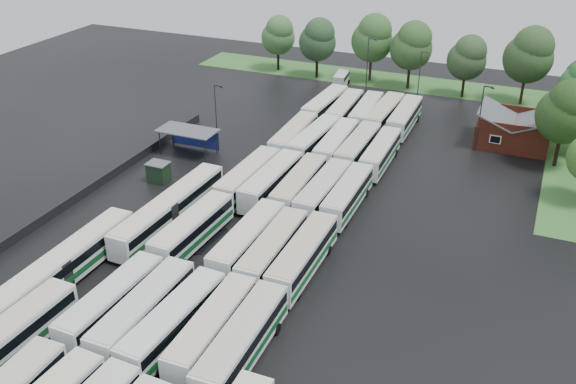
% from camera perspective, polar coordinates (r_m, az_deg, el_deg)
% --- Properties ---
extents(ground, '(160.00, 160.00, 0.00)m').
position_cam_1_polar(ground, '(67.00, -5.65, -5.98)').
color(ground, black).
rests_on(ground, ground).
extents(brick_building, '(10.07, 8.60, 5.39)m').
position_cam_1_polar(brick_building, '(97.81, 19.37, 5.03)').
color(brick_building, maroon).
rests_on(brick_building, ground).
extents(wash_shed, '(8.20, 4.20, 3.58)m').
position_cam_1_polar(wash_shed, '(90.27, -8.78, 5.23)').
color(wash_shed, '#2D2D30').
rests_on(wash_shed, ground).
extents(utility_hut, '(2.70, 2.20, 2.62)m').
position_cam_1_polar(utility_hut, '(83.29, -11.43, 1.75)').
color(utility_hut, black).
rests_on(utility_hut, ground).
extents(grass_strip_north, '(80.00, 10.00, 0.01)m').
position_cam_1_polar(grass_strip_north, '(121.89, 9.94, 9.61)').
color(grass_strip_north, '#366D2A').
rests_on(grass_strip_north, ground).
extents(west_fence, '(0.10, 50.00, 1.20)m').
position_cam_1_polar(west_fence, '(83.74, -16.53, 0.70)').
color(west_fence, '#2D2D30').
rests_on(west_fence, ground).
extents(bus_r1c0, '(2.96, 12.46, 3.45)m').
position_cam_1_polar(bus_r1c0, '(59.83, -15.38, -9.40)').
color(bus_r1c0, white).
rests_on(bus_r1c0, ground).
extents(bus_r1c1, '(2.75, 12.87, 3.58)m').
position_cam_1_polar(bus_r1c1, '(57.98, -12.73, -10.28)').
color(bus_r1c1, white).
rests_on(bus_r1c1, ground).
extents(bus_r1c2, '(3.30, 12.82, 3.54)m').
position_cam_1_polar(bus_r1c2, '(56.33, -10.12, -11.31)').
color(bus_r1c2, white).
rests_on(bus_r1c2, ground).
extents(bus_r1c3, '(2.93, 12.48, 3.46)m').
position_cam_1_polar(bus_r1c3, '(55.28, -6.75, -11.95)').
color(bus_r1c3, white).
rests_on(bus_r1c3, ground).
extents(bus_r1c4, '(3.02, 13.07, 3.62)m').
position_cam_1_polar(bus_r1c4, '(53.66, -4.08, -13.11)').
color(bus_r1c4, white).
rests_on(bus_r1c4, ground).
extents(bus_r2c0, '(3.12, 12.79, 3.54)m').
position_cam_1_polar(bus_r2c0, '(68.75, -8.48, -3.30)').
color(bus_r2c0, white).
rests_on(bus_r2c0, ground).
extents(bus_r2c2, '(2.80, 13.00, 3.62)m').
position_cam_1_polar(bus_r2c2, '(66.12, -3.61, -4.34)').
color(bus_r2c2, white).
rests_on(bus_r2c2, ground).
extents(bus_r2c3, '(2.93, 12.76, 3.54)m').
position_cam_1_polar(bus_r2c3, '(64.66, -1.35, -5.14)').
color(bus_r2c3, white).
rests_on(bus_r2c3, ground).
extents(bus_r2c4, '(2.87, 13.03, 3.62)m').
position_cam_1_polar(bus_r2c4, '(63.61, 1.34, -5.71)').
color(bus_r2c4, white).
rests_on(bus_r2c4, ground).
extents(bus_r3c0, '(3.00, 12.94, 3.59)m').
position_cam_1_polar(bus_r3c0, '(78.98, -3.54, 1.31)').
color(bus_r3c0, white).
rests_on(bus_r3c0, ground).
extents(bus_r3c1, '(3.00, 13.01, 3.61)m').
position_cam_1_polar(bus_r3c1, '(77.87, -1.49, 0.96)').
color(bus_r3c1, white).
rests_on(bus_r3c1, ground).
extents(bus_r3c2, '(2.99, 12.71, 3.52)m').
position_cam_1_polar(bus_r3c2, '(77.00, 1.00, 0.60)').
color(bus_r3c2, white).
rests_on(bus_r3c2, ground).
extents(bus_r3c3, '(2.83, 12.75, 3.54)m').
position_cam_1_polar(bus_r3c3, '(75.71, 3.13, 0.07)').
color(bus_r3c3, white).
rests_on(bus_r3c3, ground).
extents(bus_r3c4, '(2.74, 12.38, 3.44)m').
position_cam_1_polar(bus_r3c4, '(75.17, 5.31, -0.28)').
color(bus_r3c4, white).
rests_on(bus_r3c4, ground).
extents(bus_r4c0, '(3.08, 12.90, 3.57)m').
position_cam_1_polar(bus_r4c0, '(90.58, 0.50, 4.94)').
color(bus_r4c0, white).
rests_on(bus_r4c0, ground).
extents(bus_r4c1, '(3.36, 12.93, 3.57)m').
position_cam_1_polar(bus_r4c1, '(89.56, 2.33, 4.64)').
color(bus_r4c1, white).
rests_on(bus_r4c1, ground).
extents(bus_r4c2, '(3.06, 12.80, 3.54)m').
position_cam_1_polar(bus_r4c2, '(88.45, 4.32, 4.27)').
color(bus_r4c2, white).
rests_on(bus_r4c2, ground).
extents(bus_r4c3, '(2.73, 12.77, 3.56)m').
position_cam_1_polar(bus_r4c3, '(87.61, 6.25, 3.95)').
color(bus_r4c3, white).
rests_on(bus_r4c3, ground).
extents(bus_r4c4, '(2.83, 12.33, 3.42)m').
position_cam_1_polar(bus_r4c4, '(86.51, 8.23, 3.45)').
color(bus_r4c4, white).
rests_on(bus_r4c4, ground).
extents(bus_r5c0, '(3.23, 13.06, 3.61)m').
position_cam_1_polar(bus_r5c0, '(102.48, 3.32, 7.67)').
color(bus_r5c0, white).
rests_on(bus_r5c0, ground).
extents(bus_r5c1, '(3.14, 12.64, 3.49)m').
position_cam_1_polar(bus_r5c1, '(101.02, 5.03, 7.27)').
color(bus_r5c1, white).
rests_on(bus_r5c1, ground).
extents(bus_r5c2, '(3.21, 12.40, 3.42)m').
position_cam_1_polar(bus_r5c2, '(100.58, 6.95, 7.05)').
color(bus_r5c2, white).
rests_on(bus_r5c2, ground).
extents(bus_r5c3, '(3.07, 13.01, 3.60)m').
position_cam_1_polar(bus_r5c3, '(99.80, 8.52, 6.84)').
color(bus_r5c3, white).
rests_on(bus_r5c3, ground).
extents(bus_r5c4, '(2.93, 12.76, 3.54)m').
position_cam_1_polar(bus_r5c4, '(99.22, 10.32, 6.55)').
color(bus_r5c4, white).
rests_on(bus_r5c4, ground).
extents(artic_bus_west_b, '(3.19, 19.14, 3.54)m').
position_cam_1_polar(artic_bus_west_b, '(72.95, -10.45, -1.51)').
color(artic_bus_west_b, white).
rests_on(artic_bus_west_b, ground).
extents(artic_bus_west_c, '(2.77, 18.98, 3.52)m').
position_cam_1_polar(artic_bus_west_c, '(65.81, -19.30, -6.26)').
color(artic_bus_west_c, white).
rests_on(artic_bus_west_c, ground).
extents(minibus, '(2.61, 5.62, 2.37)m').
position_cam_1_polar(minibus, '(118.01, 4.76, 10.00)').
color(minibus, silver).
rests_on(minibus, ground).
extents(tree_north_0, '(6.44, 6.44, 10.66)m').
position_cam_1_polar(tree_north_0, '(125.51, -0.84, 13.80)').
color(tree_north_0, black).
rests_on(tree_north_0, ground).
extents(tree_north_1, '(6.84, 6.84, 11.33)m').
position_cam_1_polar(tree_north_1, '(120.66, 2.69, 13.41)').
color(tree_north_1, black).
rests_on(tree_north_1, ground).
extents(tree_north_2, '(7.52, 7.52, 12.45)m').
position_cam_1_polar(tree_north_2, '(119.71, 7.56, 13.45)').
color(tree_north_2, '#2F211A').
rests_on(tree_north_2, ground).
extents(tree_north_3, '(7.39, 7.39, 12.23)m').
position_cam_1_polar(tree_north_3, '(116.25, 10.99, 12.69)').
color(tree_north_3, black).
rests_on(tree_north_3, ground).
extents(tree_north_4, '(6.62, 6.62, 10.96)m').
position_cam_1_polar(tree_north_4, '(114.05, 15.70, 11.46)').
color(tree_north_4, black).
rests_on(tree_north_4, ground).
extents(tree_north_5, '(8.01, 8.01, 13.27)m').
position_cam_1_polar(tree_north_5, '(113.14, 20.70, 11.38)').
color(tree_north_5, '#322216').
rests_on(tree_north_5, ground).
extents(tree_east_1, '(7.41, 7.41, 12.27)m').
position_cam_1_polar(tree_east_1, '(90.63, 23.58, 6.61)').
color(tree_east_1, black).
rests_on(tree_east_1, ground).
extents(lamp_post_ne, '(1.46, 0.28, 9.48)m').
position_cam_1_polar(lamp_post_ne, '(93.08, 16.80, 6.71)').
color(lamp_post_ne, '#2D2D30').
rests_on(lamp_post_ne, ground).
extents(lamp_post_nw, '(1.44, 0.28, 9.38)m').
position_cam_1_polar(lamp_post_nw, '(90.39, -6.36, 7.09)').
color(lamp_post_nw, '#2D2D30').
rests_on(lamp_post_nw, ground).
extents(lamp_post_back_w, '(1.60, 0.31, 10.41)m').
position_cam_1_polar(lamp_post_back_w, '(110.64, 7.14, 11.24)').
color(lamp_post_back_w, '#2D2D30').
rests_on(lamp_post_back_w, ground).
extents(lamp_post_back_e, '(1.39, 0.27, 9.03)m').
position_cam_1_polar(lamp_post_back_e, '(109.21, 11.67, 10.23)').
color(lamp_post_back_e, '#2D2D30').
rests_on(lamp_post_back_e, ground).
extents(puddle_0, '(4.75, 4.75, 0.01)m').
position_cam_1_polar(puddle_0, '(55.14, -15.62, -15.73)').
color(puddle_0, black).
rests_on(puddle_0, ground).
extents(puddle_2, '(7.53, 7.53, 0.01)m').
position_cam_1_polar(puddle_2, '(71.14, -8.26, -3.96)').
color(puddle_2, black).
rests_on(puddle_2, ground).
extents(puddle_3, '(2.87, 2.87, 0.01)m').
position_cam_1_polar(puddle_3, '(63.24, -0.48, -8.11)').
color(puddle_3, black).
rests_on(puddle_3, ground).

